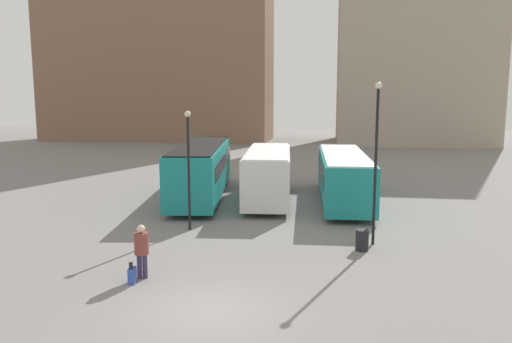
{
  "coord_description": "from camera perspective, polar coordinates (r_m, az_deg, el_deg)",
  "views": [
    {
      "loc": [
        3.23,
        -13.31,
        6.15
      ],
      "look_at": [
        -0.28,
        11.52,
        2.34
      ],
      "focal_mm": 35.0,
      "sensor_mm": 36.0,
      "label": 1
    }
  ],
  "objects": [
    {
      "name": "bus_2",
      "position": [
        29.7,
        9.93,
        -0.38
      ],
      "size": [
        3.07,
        11.49,
        2.85
      ],
      "rotation": [
        0.0,
        0.0,
        1.61
      ],
      "color": "#19847F",
      "rests_on": "ground_plane"
    },
    {
      "name": "building_block_right",
      "position": [
        69.46,
        17.58,
        13.6
      ],
      "size": [
        19.18,
        13.84,
        25.25
      ],
      "color": "tan",
      "rests_on": "ground_plane"
    },
    {
      "name": "ground_plane",
      "position": [
        15.02,
        -5.3,
        -15.58
      ],
      "size": [
        160.0,
        160.0,
        0.0
      ],
      "primitive_type": "plane",
      "color": "slate"
    },
    {
      "name": "lamp_post_1",
      "position": [
        20.88,
        13.56,
        2.13
      ],
      "size": [
        0.28,
        0.28,
        6.7
      ],
      "color": "black",
      "rests_on": "ground_plane"
    },
    {
      "name": "suitcase",
      "position": [
        17.35,
        -13.97,
        -11.44
      ],
      "size": [
        0.29,
        0.42,
        0.77
      ],
      "rotation": [
        0.0,
        0.0,
        1.75
      ],
      "color": "#334CB2",
      "rests_on": "ground_plane"
    },
    {
      "name": "trash_bin",
      "position": [
        20.62,
        12.03,
        -7.68
      ],
      "size": [
        0.52,
        0.52,
        0.85
      ],
      "color": "black",
      "rests_on": "ground_plane"
    },
    {
      "name": "traveler",
      "position": [
        17.46,
        -12.95,
        -8.37
      ],
      "size": [
        0.56,
        0.56,
        1.87
      ],
      "rotation": [
        0.0,
        0.0,
        1.75
      ],
      "color": "#382D4C",
      "rests_on": "ground_plane"
    },
    {
      "name": "lamp_post_0",
      "position": [
        22.86,
        -7.72,
        1.25
      ],
      "size": [
        0.28,
        0.28,
        5.49
      ],
      "color": "black",
      "rests_on": "ground_plane"
    },
    {
      "name": "bus_0",
      "position": [
        30.66,
        -6.2,
        0.37
      ],
      "size": [
        4.09,
        12.4,
        3.24
      ],
      "rotation": [
        0.0,
        0.0,
        1.69
      ],
      "color": "#19847F",
      "rests_on": "ground_plane"
    },
    {
      "name": "bus_1",
      "position": [
        29.31,
        1.41,
        -0.22
      ],
      "size": [
        3.23,
        9.32,
        3.02
      ],
      "rotation": [
        0.0,
        0.0,
        1.65
      ],
      "color": "silver",
      "rests_on": "ground_plane"
    }
  ]
}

